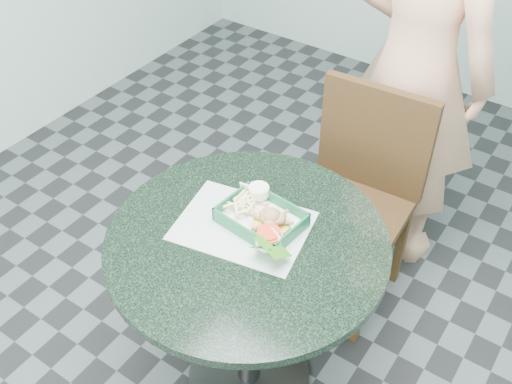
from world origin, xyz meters
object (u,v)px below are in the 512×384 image
Objects in this scene: cafe_table at (248,279)px; dining_chair at (357,186)px; diner_person at (423,27)px; sauce_ramekin at (256,195)px; crab_sandwich at (272,223)px; food_basket at (261,224)px.

dining_chair is (0.06, 0.68, -0.05)m from cafe_table.
diner_person is 32.42× the size of sauce_ramekin.
cafe_table is 0.95× the size of dining_chair.
crab_sandwich is 0.14m from sauce_ramekin.
food_basket is at bearing 90.76° from cafe_table.
crab_sandwich is 1.76× the size of sauce_ramekin.
diner_person reaches higher than crab_sandwich.
diner_person reaches higher than cafe_table.
diner_person is (0.09, 1.02, 0.50)m from cafe_table.
sauce_ramekin is (-0.07, 0.15, 0.22)m from cafe_table.
diner_person reaches higher than dining_chair.
sauce_ramekin is at bearing 87.08° from diner_person.
diner_person reaches higher than food_basket.
crab_sandwich is (0.04, 0.07, 0.22)m from cafe_table.
dining_chair is 0.66m from crab_sandwich.
crab_sandwich reaches higher than cafe_table.
sauce_ramekin is (-0.11, 0.08, 0.00)m from crab_sandwich.
dining_chair is 0.64m from food_basket.
sauce_ramekin is at bearing 115.23° from cafe_table.
crab_sandwich reaches higher than sauce_ramekin.
dining_chair is at bearing 84.08° from food_basket.
sauce_ramekin is (-0.16, -0.87, -0.28)m from diner_person.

